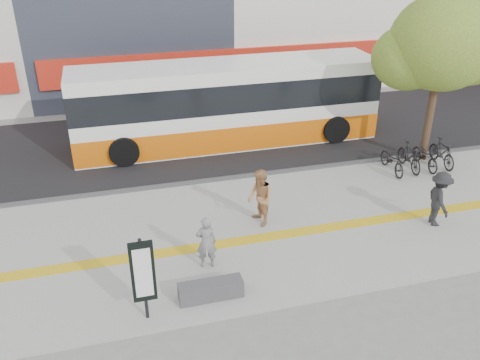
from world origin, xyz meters
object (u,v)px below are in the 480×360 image
object	(u,v)px
bus	(227,106)
seated_woman	(206,242)
signboard	(143,273)
pedestrian_tan	(260,198)
street_tree	(440,44)
pedestrian_dark	(439,199)
bench	(211,290)

from	to	relation	value
bus	seated_woman	size ratio (longest dim) A/B	8.24
signboard	pedestrian_tan	world-z (taller)	signboard
street_tree	pedestrian_dark	world-z (taller)	street_tree
pedestrian_tan	pedestrian_dark	distance (m)	5.41
seated_woman	pedestrian_dark	xyz separation A→B (m)	(7.23, 0.24, 0.12)
pedestrian_dark	bench	bearing A→B (deg)	113.97
pedestrian_tan	pedestrian_dark	bearing A→B (deg)	65.15
street_tree	seated_woman	xyz separation A→B (m)	(-9.60, -4.72, -3.68)
bench	bus	distance (m)	10.19
pedestrian_tan	seated_woman	bearing A→B (deg)	-59.43
street_tree	pedestrian_tan	distance (m)	8.90
signboard	seated_woman	xyz separation A→B (m)	(1.78, 1.61, -0.53)
street_tree	seated_woman	bearing A→B (deg)	-153.84
street_tree	seated_woman	world-z (taller)	street_tree
signboard	bus	world-z (taller)	bus
seated_woman	pedestrian_dark	bearing A→B (deg)	-169.25
bench	seated_woman	bearing A→B (deg)	82.32
bench	signboard	world-z (taller)	signboard
bench	signboard	distance (m)	1.94
signboard	pedestrian_dark	xyz separation A→B (m)	(9.00, 1.85, -0.41)
pedestrian_tan	pedestrian_dark	size ratio (longest dim) A/B	1.03
bench	pedestrian_dark	bearing A→B (deg)	11.82
bench	bus	bearing A→B (deg)	73.67
bus	pedestrian_tan	world-z (taller)	bus
street_tree	bus	xyz separation A→B (m)	(-6.94, 3.68, -2.89)
signboard	street_tree	distance (m)	13.40
street_tree	seated_woman	distance (m)	11.31
bench	signboard	bearing A→B (deg)	-169.19
signboard	seated_woman	size ratio (longest dim) A/B	1.45
signboard	pedestrian_tan	bearing A→B (deg)	41.01
signboard	pedestrian_tan	xyz separation A→B (m)	(3.79, 3.30, -0.39)
bus	street_tree	bearing A→B (deg)	-27.93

